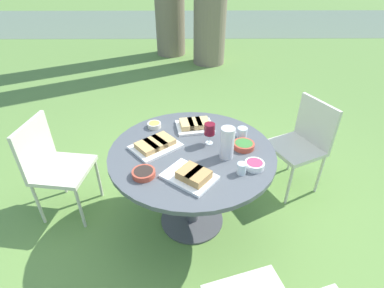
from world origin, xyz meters
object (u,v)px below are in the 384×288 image
Objects in this scene: chair_near_left at (303,139)px; water_pitcher at (227,143)px; wine_glass at (210,130)px; dining_table at (192,163)px; chair_near_right at (53,162)px.

chair_near_left is 1.03m from water_pitcher.
chair_near_left is 1.04m from wine_glass.
dining_table is at bearing -154.77° from chair_near_left.
water_pitcher is 0.21m from wine_glass.
dining_table is 1.41× the size of chair_near_right.
wine_glass is at bearing -156.72° from chair_near_left.
chair_near_left is (1.04, 0.49, -0.10)m from dining_table.
chair_near_right is 5.16× the size of wine_glass.
dining_table is 1.41× the size of chair_near_left.
dining_table is at bearing -143.13° from wine_glass.
chair_near_left is at bearing 25.23° from dining_table.
chair_near_right reaches higher than dining_table.
water_pitcher is at bearing -9.64° from chair_near_right.
water_pitcher is (-0.79, -0.57, 0.34)m from chair_near_left.
water_pitcher reaches higher than chair_near_right.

